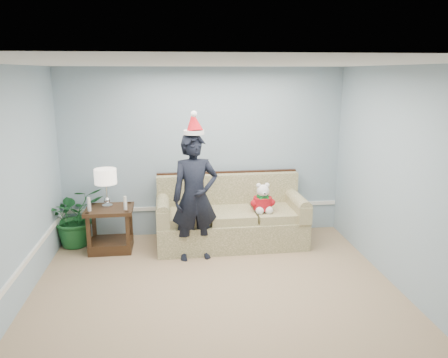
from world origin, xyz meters
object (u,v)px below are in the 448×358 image
side_table (111,234)px  man (195,198)px  table_lamp (106,178)px  sofa (230,219)px  teddy_bear (263,201)px  houseplant (76,216)px

side_table → man: size_ratio=0.38×
side_table → table_lamp: size_ratio=1.20×
sofa → side_table: sofa is taller
man → teddy_bear: (1.03, 0.31, -0.18)m
side_table → table_lamp: table_lamp is taller
side_table → teddy_bear: teddy_bear is taller
side_table → man: (1.25, -0.43, 0.65)m
sofa → side_table: size_ratio=3.31×
sofa → table_lamp: table_lamp is taller
houseplant → teddy_bear: size_ratio=2.03×
sofa → houseplant: bearing=174.8°
houseplant → sofa: bearing=-3.8°
sofa → man: bearing=-138.2°
teddy_bear → houseplant: bearing=169.3°
table_lamp → houseplant: 0.85m
houseplant → teddy_bear: (2.84, -0.39, 0.26)m
table_lamp → man: man is taller
houseplant → teddy_bear: bearing=-7.8°
teddy_bear → man: bearing=-166.4°
sofa → table_lamp: 1.99m
sofa → table_lamp: bearing=-179.8°
table_lamp → sofa: bearing=1.5°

